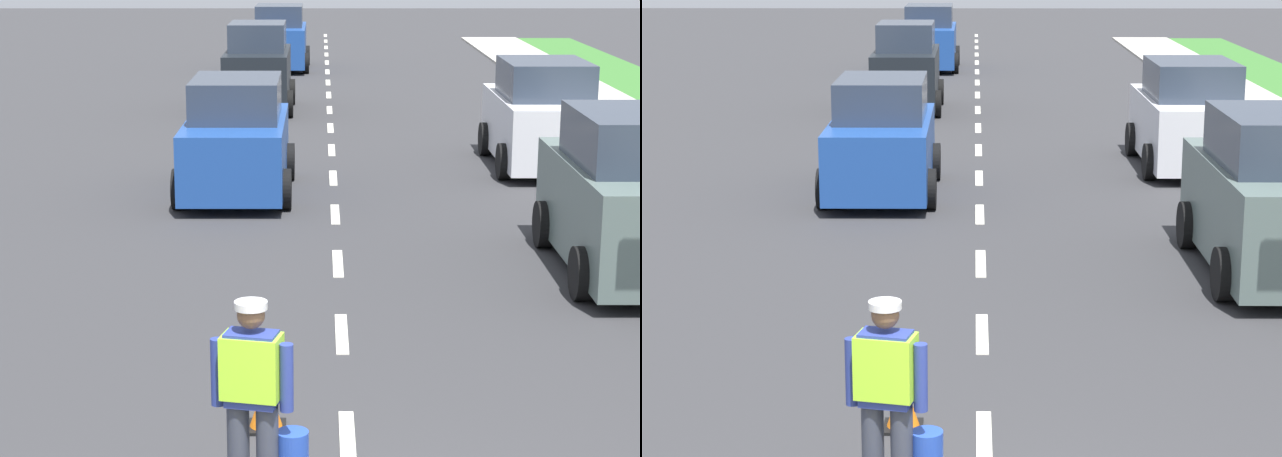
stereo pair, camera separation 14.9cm
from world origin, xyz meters
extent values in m
plane|color=#333335|center=(0.00, 21.00, 0.00)|extent=(96.00, 96.00, 0.00)
cube|color=silver|center=(0.00, 2.70, 0.01)|extent=(0.14, 1.40, 0.01)
cube|color=silver|center=(0.00, 5.70, 0.01)|extent=(0.14, 1.40, 0.01)
cube|color=silver|center=(0.00, 8.70, 0.01)|extent=(0.14, 1.40, 0.01)
cube|color=silver|center=(0.00, 11.70, 0.01)|extent=(0.14, 1.40, 0.01)
cube|color=silver|center=(0.00, 14.70, 0.01)|extent=(0.14, 1.40, 0.01)
cube|color=silver|center=(0.00, 17.70, 0.01)|extent=(0.14, 1.40, 0.01)
cube|color=silver|center=(0.00, 20.70, 0.01)|extent=(0.14, 1.40, 0.01)
cube|color=silver|center=(0.00, 23.70, 0.01)|extent=(0.14, 1.40, 0.01)
cube|color=silver|center=(0.00, 26.70, 0.01)|extent=(0.14, 1.40, 0.01)
cube|color=silver|center=(0.00, 29.70, 0.01)|extent=(0.14, 1.40, 0.01)
cube|color=silver|center=(0.00, 32.70, 0.01)|extent=(0.14, 1.40, 0.01)
cube|color=silver|center=(0.00, 35.70, 0.01)|extent=(0.14, 1.40, 0.01)
cube|color=silver|center=(0.00, 38.70, 0.01)|extent=(0.14, 1.40, 0.01)
cube|color=silver|center=(0.00, 41.70, 0.01)|extent=(0.14, 1.40, 0.01)
cube|color=silver|center=(0.00, 44.70, 0.01)|extent=(0.14, 1.40, 0.01)
cube|color=silver|center=(0.00, 47.70, 0.01)|extent=(0.14, 1.40, 0.01)
cylinder|color=#383D4C|center=(-0.90, 1.61, 0.41)|extent=(0.18, 0.18, 0.82)
cylinder|color=#383D4C|center=(-0.66, 1.55, 0.41)|extent=(0.18, 0.18, 0.82)
cube|color=navy|center=(-0.78, 1.58, 1.12)|extent=(0.44, 0.32, 0.60)
cube|color=#A5EA33|center=(-0.78, 1.58, 1.14)|extent=(0.51, 0.38, 0.51)
cylinder|color=navy|center=(-1.05, 1.64, 1.07)|extent=(0.11, 0.11, 0.55)
cylinder|color=navy|center=(-0.51, 1.52, 1.07)|extent=(0.11, 0.11, 0.55)
sphere|color=brown|center=(-0.78, 1.58, 1.56)|extent=(0.22, 0.22, 0.22)
cylinder|color=silver|center=(-0.78, 1.58, 1.64)|extent=(0.26, 0.26, 0.06)
cylinder|color=#2347B7|center=(-0.47, 1.61, 0.45)|extent=(0.26, 0.26, 0.26)
cube|color=black|center=(-0.74, 3.02, 0.01)|extent=(0.36, 0.36, 0.03)
cone|color=orange|center=(-0.74, 3.02, 0.26)|extent=(0.30, 0.30, 0.45)
cylinder|color=white|center=(-0.74, 3.02, 0.28)|extent=(0.20, 0.20, 0.06)
cube|color=black|center=(-1.85, 23.62, 0.87)|extent=(1.60, 3.84, 1.38)
cube|color=#2D3847|center=(-1.85, 23.72, 1.91)|extent=(1.41, 2.11, 0.70)
cylinder|color=black|center=(-1.03, 22.43, 0.34)|extent=(0.22, 0.68, 0.68)
cylinder|color=black|center=(-2.67, 22.43, 0.34)|extent=(0.22, 0.68, 0.68)
cylinder|color=black|center=(-1.03, 24.81, 0.34)|extent=(0.22, 0.68, 0.68)
cylinder|color=black|center=(-2.67, 24.81, 0.34)|extent=(0.22, 0.68, 0.68)
cube|color=slate|center=(3.84, 8.32, 0.83)|extent=(1.64, 4.19, 1.31)
cube|color=#2D3847|center=(3.84, 8.22, 1.84)|extent=(1.44, 2.30, 0.70)
cylinder|color=black|center=(3.00, 9.62, 0.34)|extent=(0.22, 0.68, 0.68)
cylinder|color=black|center=(3.00, 7.02, 0.34)|extent=(0.22, 0.68, 0.68)
cube|color=silver|center=(4.08, 15.86, 0.79)|extent=(1.78, 4.11, 1.21)
cube|color=#2D3847|center=(4.08, 15.76, 1.74)|extent=(1.57, 2.26, 0.70)
cylinder|color=black|center=(3.17, 17.13, 0.34)|extent=(0.22, 0.68, 0.68)
cylinder|color=black|center=(4.99, 17.13, 0.34)|extent=(0.22, 0.68, 0.68)
cylinder|color=black|center=(3.17, 14.59, 0.34)|extent=(0.22, 0.68, 0.68)
cylinder|color=black|center=(4.99, 14.59, 0.34)|extent=(0.22, 0.68, 0.68)
cube|color=#1E4799|center=(-1.70, 13.34, 0.75)|extent=(1.70, 4.03, 1.14)
cube|color=#2D3847|center=(-1.70, 13.44, 1.67)|extent=(1.50, 2.22, 0.70)
cylinder|color=black|center=(-0.83, 12.09, 0.34)|extent=(0.22, 0.68, 0.68)
cylinder|color=black|center=(-2.57, 12.09, 0.34)|extent=(0.22, 0.68, 0.68)
cylinder|color=black|center=(-0.83, 14.59, 0.34)|extent=(0.22, 0.68, 0.68)
cylinder|color=black|center=(-2.57, 14.59, 0.34)|extent=(0.22, 0.68, 0.68)
cube|color=#1E4799|center=(-1.62, 33.60, 0.82)|extent=(1.76, 4.27, 1.27)
cube|color=#2D3847|center=(-1.62, 33.70, 1.80)|extent=(1.55, 2.35, 0.70)
cylinder|color=black|center=(-0.72, 32.27, 0.34)|extent=(0.22, 0.68, 0.68)
cylinder|color=black|center=(-2.52, 32.27, 0.34)|extent=(0.22, 0.68, 0.68)
cylinder|color=black|center=(-0.72, 34.92, 0.34)|extent=(0.22, 0.68, 0.68)
cylinder|color=black|center=(-2.52, 34.92, 0.34)|extent=(0.22, 0.68, 0.68)
camera|label=1|loc=(-0.25, -7.19, 4.40)|focal=66.97mm
camera|label=2|loc=(-0.10, -7.19, 4.40)|focal=66.97mm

